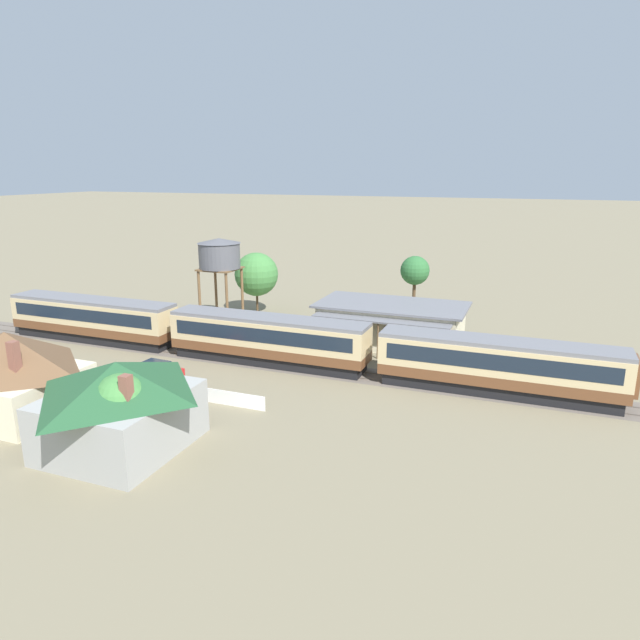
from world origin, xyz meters
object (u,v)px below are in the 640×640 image
at_px(passenger_train, 271,338).
at_px(cottage_dark_green_roof, 119,404).
at_px(cottage_brown_roof, 9,371).
at_px(water_tower, 219,255).
at_px(station_building, 391,324).
at_px(parked_car_red, 156,371).
at_px(yard_tree_1, 121,401).
at_px(yard_tree_0, 415,271).
at_px(yard_tree_2, 256,274).

distance_m(passenger_train, cottage_dark_green_roof, 16.88).
bearing_deg(cottage_brown_roof, water_tower, 85.87).
height_order(station_building, parked_car_red, station_building).
height_order(cottage_brown_roof, yard_tree_1, cottage_brown_roof).
bearing_deg(yard_tree_0, station_building, -87.35).
distance_m(cottage_dark_green_roof, yard_tree_1, 1.54).
distance_m(passenger_train, parked_car_red, 9.61).
xyz_separation_m(cottage_dark_green_roof, yard_tree_2, (-7.46, 31.79, 1.78)).
height_order(yard_tree_0, yard_tree_2, yard_tree_2).
distance_m(station_building, yard_tree_0, 12.98).
height_order(cottage_dark_green_roof, yard_tree_0, yard_tree_0).
bearing_deg(water_tower, cottage_dark_green_roof, -71.74).
bearing_deg(cottage_dark_green_roof, passenger_train, 84.59).
bearing_deg(yard_tree_2, cottage_dark_green_roof, -76.80).
bearing_deg(yard_tree_1, passenger_train, 88.04).
distance_m(cottage_brown_roof, parked_car_red, 10.42).
bearing_deg(passenger_train, yard_tree_0, 71.11).
bearing_deg(yard_tree_2, passenger_train, -58.88).
height_order(cottage_dark_green_roof, parked_car_red, cottage_dark_green_roof).
distance_m(station_building, yard_tree_2, 18.24).
relative_size(passenger_train, station_building, 3.99).
height_order(water_tower, cottage_brown_roof, water_tower).
relative_size(station_building, cottage_dark_green_roof, 1.64).
xyz_separation_m(passenger_train, water_tower, (-10.13, 9.07, 5.21)).
xyz_separation_m(yard_tree_0, yard_tree_1, (-8.06, -39.55, -1.41)).
distance_m(water_tower, cottage_dark_green_roof, 27.65).
relative_size(passenger_train, water_tower, 5.96).
xyz_separation_m(station_building, cottage_dark_green_roof, (-9.63, -25.95, 0.80)).
distance_m(yard_tree_0, yard_tree_2, 17.85).
bearing_deg(water_tower, yard_tree_2, 79.68).
xyz_separation_m(station_building, parked_car_red, (-14.99, -15.58, -1.36)).
distance_m(cottage_brown_roof, yard_tree_0, 41.87).
height_order(yard_tree_1, yard_tree_2, yard_tree_2).
bearing_deg(station_building, yard_tree_2, 161.12).
xyz_separation_m(passenger_train, station_building, (8.04, 9.15, -0.30)).
xyz_separation_m(water_tower, cottage_brown_roof, (-1.76, -24.37, -4.54)).
distance_m(parked_car_red, yard_tree_0, 31.96).
bearing_deg(cottage_dark_green_roof, cottage_brown_roof, 171.70).
relative_size(cottage_brown_roof, yard_tree_0, 1.37).
bearing_deg(passenger_train, water_tower, 138.15).
xyz_separation_m(water_tower, cottage_dark_green_roof, (8.54, -25.87, -4.70)).
xyz_separation_m(cottage_dark_green_roof, yard_tree_1, (0.98, -0.96, 0.70)).
xyz_separation_m(passenger_train, parked_car_red, (-6.95, -6.43, -1.66)).
bearing_deg(station_building, yard_tree_0, 92.65).
bearing_deg(station_building, water_tower, -179.76).
xyz_separation_m(passenger_train, cottage_brown_roof, (-11.89, -15.30, 0.67)).
height_order(cottage_dark_green_roof, yard_tree_2, yard_tree_2).
relative_size(water_tower, cottage_brown_roof, 1.02).
relative_size(water_tower, yard_tree_2, 1.31).
height_order(cottage_dark_green_roof, yard_tree_1, cottage_dark_green_roof).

